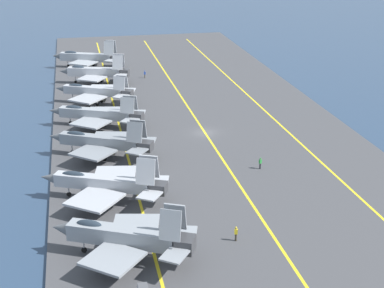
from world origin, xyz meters
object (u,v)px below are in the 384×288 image
(parked_jet_fourth, at_px, (102,141))
(crew_green_vest, at_px, (260,163))
(parked_jet_third, at_px, (105,183))
(crew_blue_vest, at_px, (145,74))
(parked_jet_sixth, at_px, (95,91))
(parked_jet_seventh, at_px, (95,72))
(parked_jet_fifth, at_px, (97,114))
(parked_jet_second, at_px, (124,236))
(parked_jet_eighth, at_px, (87,57))
(crew_yellow_vest, at_px, (236,233))

(parked_jet_fourth, xyz_separation_m, crew_green_vest, (-9.00, -22.21, -1.63))
(parked_jet_third, height_order, crew_blue_vest, parked_jet_third)
(parked_jet_sixth, height_order, parked_jet_seventh, parked_jet_seventh)
(parked_jet_fourth, distance_m, parked_jet_fifth, 14.51)
(parked_jet_second, height_order, parked_jet_eighth, parked_jet_eighth)
(parked_jet_sixth, height_order, crew_yellow_vest, parked_jet_sixth)
(parked_jet_eighth, bearing_deg, parked_jet_seventh, -175.58)
(parked_jet_fifth, bearing_deg, parked_jet_fourth, 179.78)
(parked_jet_second, bearing_deg, parked_jet_sixth, 0.22)
(parked_jet_second, relative_size, crew_green_vest, 9.09)
(crew_blue_vest, height_order, crew_green_vest, crew_blue_vest)
(crew_green_vest, bearing_deg, parked_jet_third, 104.30)
(parked_jet_third, relative_size, parked_jet_sixth, 1.06)
(parked_jet_fourth, xyz_separation_m, parked_jet_seventh, (43.39, -1.16, 0.06))
(parked_jet_sixth, bearing_deg, parked_jet_eighth, 0.69)
(parked_jet_second, distance_m, parked_jet_eighth, 87.77)
(parked_jet_second, bearing_deg, parked_jet_seventh, -0.46)
(parked_jet_fifth, distance_m, parked_jet_seventh, 28.90)
(crew_blue_vest, bearing_deg, parked_jet_seventh, 103.33)
(parked_jet_seventh, bearing_deg, parked_jet_fifth, 177.81)
(parked_jet_second, xyz_separation_m, crew_green_vest, (20.17, -21.63, -1.72))
(crew_yellow_vest, bearing_deg, parked_jet_seventh, 9.60)
(parked_jet_second, height_order, crew_yellow_vest, parked_jet_second)
(parked_jet_sixth, bearing_deg, crew_blue_vest, -33.71)
(parked_jet_third, distance_m, parked_jet_fifth, 29.29)
(crew_green_vest, relative_size, crew_yellow_vest, 0.98)
(parked_jet_seventh, bearing_deg, parked_jet_fourth, 178.47)
(crew_green_vest, distance_m, crew_yellow_vest, 21.06)
(parked_jet_seventh, xyz_separation_m, crew_blue_vest, (2.65, -11.20, -1.68))
(parked_jet_second, height_order, parked_jet_third, parked_jet_second)
(parked_jet_fifth, height_order, parked_jet_eighth, parked_jet_eighth)
(parked_jet_fifth, bearing_deg, parked_jet_eighth, 0.09)
(parked_jet_sixth, distance_m, crew_blue_vest, 21.70)
(parked_jet_fourth, height_order, parked_jet_eighth, parked_jet_eighth)
(parked_jet_sixth, xyz_separation_m, parked_jet_seventh, (15.35, -0.81, 0.03))
(parked_jet_second, bearing_deg, parked_jet_fourth, 1.13)
(parked_jet_second, height_order, parked_jet_sixth, parked_jet_second)
(crew_yellow_vest, bearing_deg, parked_jet_sixth, 12.94)
(parked_jet_second, xyz_separation_m, parked_jet_fifth, (43.68, 0.52, -0.38))
(parked_jet_eighth, height_order, crew_green_vest, parked_jet_eighth)
(parked_jet_fourth, relative_size, parked_jet_eighth, 0.97)
(parked_jet_seventh, relative_size, crew_green_vest, 8.95)
(parked_jet_fourth, height_order, parked_jet_seventh, parked_jet_seventh)
(parked_jet_sixth, height_order, crew_blue_vest, parked_jet_sixth)
(parked_jet_seventh, bearing_deg, crew_blue_vest, -76.67)
(parked_jet_third, bearing_deg, crew_blue_vest, -11.89)
(parked_jet_second, relative_size, parked_jet_seventh, 1.02)
(parked_jet_seventh, xyz_separation_m, crew_green_vest, (-52.39, -21.05, -1.69))
(parked_jet_fifth, bearing_deg, parked_jet_seventh, -2.19)
(parked_jet_third, bearing_deg, parked_jet_fifth, -1.00)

